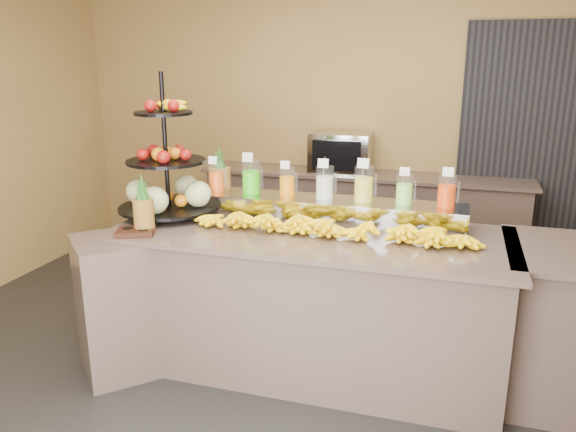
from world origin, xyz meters
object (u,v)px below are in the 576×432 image
at_px(condiment_caddy, 136,232).
at_px(fruit_stand, 174,181).
at_px(banana_heap, 333,224).
at_px(oven_warmer, 341,152).
at_px(pitcher_tray, 324,210).

bearing_deg(condiment_caddy, fruit_stand, 86.99).
height_order(banana_heap, condiment_caddy, banana_heap).
distance_m(banana_heap, fruit_stand, 1.17).
bearing_deg(fruit_stand, banana_heap, -14.02).
distance_m(fruit_stand, condiment_caddy, 0.53).
bearing_deg(banana_heap, condiment_caddy, -163.17).
height_order(fruit_stand, oven_warmer, fruit_stand).
relative_size(fruit_stand, oven_warmer, 1.73).
xyz_separation_m(pitcher_tray, banana_heap, (0.13, -0.29, -0.01)).
height_order(pitcher_tray, banana_heap, same).
relative_size(banana_heap, oven_warmer, 3.21).
bearing_deg(banana_heap, oven_warmer, 100.50).
bearing_deg(pitcher_tray, banana_heap, -66.69).
height_order(pitcher_tray, condiment_caddy, pitcher_tray).
relative_size(condiment_caddy, oven_warmer, 0.40).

